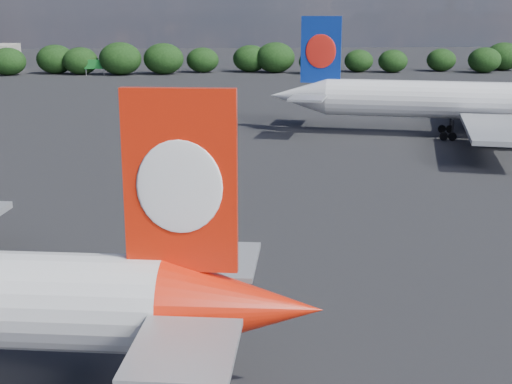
{
  "coord_description": "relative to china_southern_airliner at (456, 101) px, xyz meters",
  "views": [
    {
      "loc": [
        12.86,
        -31.18,
        19.36
      ],
      "look_at": [
        16.0,
        12.0,
        8.0
      ],
      "focal_mm": 50.0,
      "sensor_mm": 36.0,
      "label": 1
    }
  ],
  "objects": [
    {
      "name": "ground",
      "position": [
        -50.56,
        -13.27,
        -5.42
      ],
      "size": [
        500.0,
        500.0,
        0.0
      ],
      "primitive_type": "plane",
      "color": "black",
      "rests_on": "ground"
    },
    {
      "name": "china_southern_airliner",
      "position": [
        0.0,
        0.0,
        0.0
      ],
      "size": [
        53.72,
        51.5,
        17.8
      ],
      "color": "silver",
      "rests_on": "ground"
    },
    {
      "name": "highway_sign",
      "position": [
        -68.56,
        102.73,
        -2.29
      ],
      "size": [
        6.0,
        0.3,
        4.5
      ],
      "color": "#136321",
      "rests_on": "ground"
    },
    {
      "name": "billboard_yellow",
      "position": [
        -38.56,
        108.73,
        -1.55
      ],
      "size": [
        5.0,
        0.3,
        5.5
      ],
      "color": "gold",
      "rests_on": "ground"
    },
    {
      "name": "horizon_treeline",
      "position": [
        -44.17,
        106.51,
        -1.42
      ],
      "size": [
        205.52,
        16.92,
        9.29
      ],
      "color": "black",
      "rests_on": "ground"
    }
  ]
}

